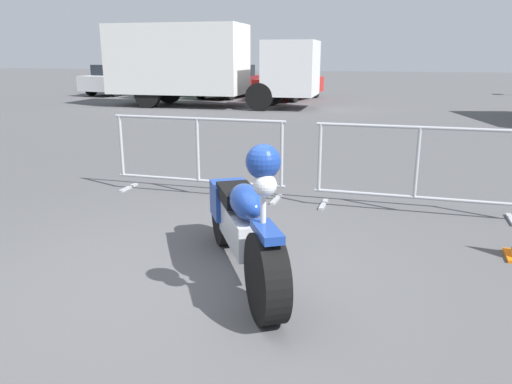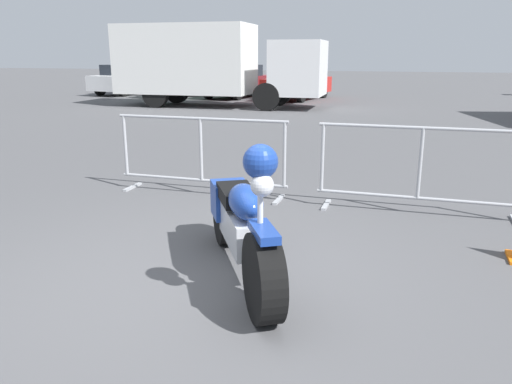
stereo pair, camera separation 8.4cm
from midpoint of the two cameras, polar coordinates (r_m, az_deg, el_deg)
The scene contains 9 objects.
ground_plane at distance 4.30m, azimuth -8.82°, elevation -10.58°, with size 120.00×120.00×0.00m, color #4C4C4F.
motorcycle at distance 4.28m, azimuth -2.15°, elevation -3.43°, with size 1.34×2.03×1.28m.
crowd_barrier_near at distance 6.86m, azimuth -7.00°, elevation 4.22°, with size 2.45×0.48×1.07m.
crowd_barrier_far at distance 6.27m, azimuth 17.52°, elevation 2.57°, with size 2.45×0.48×1.07m.
box_truck at distance 19.22m, azimuth -6.45°, elevation 14.55°, with size 7.81×2.68×2.98m.
parked_car_white at distance 26.12m, azimuth -15.26°, elevation 12.32°, with size 2.35×4.45×1.44m.
parked_car_green at distance 24.34m, azimuth -9.88°, elevation 12.37°, with size 2.27×4.29×1.39m.
parked_car_maroon at distance 23.42m, azimuth -3.12°, elevation 12.55°, with size 2.38×4.51×1.46m.
parked_car_red at distance 22.32m, azimuth 3.78°, elevation 12.34°, with size 2.30×4.36×1.41m.
Camera 1 is at (1.71, -3.47, 1.87)m, focal length 35.00 mm.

